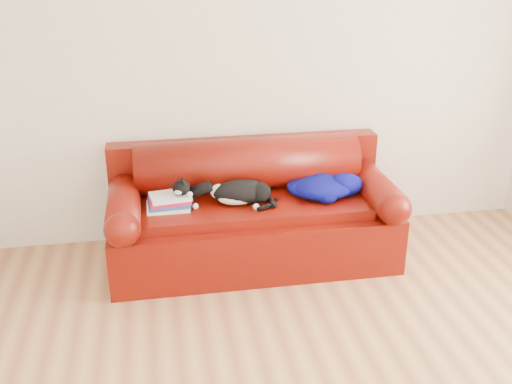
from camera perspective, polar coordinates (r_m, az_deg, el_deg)
room_shell at (r=2.76m, az=10.94°, el=9.93°), size 4.52×4.02×2.61m
sofa_base at (r=4.53m, az=-0.32°, el=-3.69°), size 2.10×0.90×0.50m
sofa_back at (r=4.63m, az=-0.84°, el=1.01°), size 2.10×1.01×0.88m
book_stack at (r=4.30m, az=-8.28°, el=-0.91°), size 0.30×0.25×0.10m
cat at (r=4.32m, az=-1.47°, el=-0.06°), size 0.57×0.35×0.22m
blanket at (r=4.50m, az=6.52°, el=0.64°), size 0.63×0.51×0.17m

